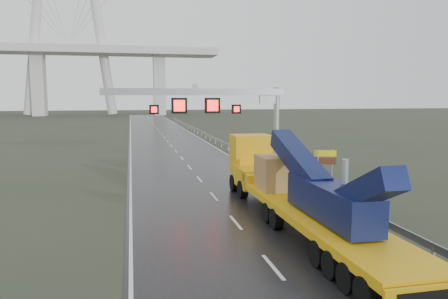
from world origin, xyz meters
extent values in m
plane|color=#2C3424|center=(0.00, 0.00, 0.00)|extent=(400.00, 400.00, 0.00)
cube|color=black|center=(0.00, 40.00, 0.01)|extent=(11.00, 200.00, 0.02)
cube|color=silver|center=(6.90, 18.00, 0.15)|extent=(1.20, 1.20, 0.30)
cylinder|color=#93979B|center=(6.90, 18.00, 3.60)|extent=(0.48, 0.48, 7.20)
cube|color=#93979B|center=(0.00, 18.00, 6.80)|extent=(14.80, 0.55, 0.55)
cube|color=#93979B|center=(6.10, 18.00, 6.30)|extent=(1.40, 0.35, 0.90)
cube|color=#93979B|center=(0.00, 18.00, 7.25)|extent=(0.35, 0.35, 0.35)
cube|color=black|center=(-1.30, 17.95, 5.70)|extent=(1.25, 0.25, 1.25)
cube|color=#FF0C0C|center=(-1.30, 17.81, 5.70)|extent=(0.90, 0.02, 0.90)
cube|color=black|center=(1.40, 17.95, 5.70)|extent=(1.25, 0.25, 1.25)
cube|color=#FF0C0C|center=(1.40, 17.81, 5.70)|extent=(0.90, 0.02, 0.90)
cube|color=black|center=(-3.30, 17.95, 5.40)|extent=(0.75, 0.25, 0.75)
cube|color=#FF0C0C|center=(-3.30, 17.81, 5.40)|extent=(0.54, 0.02, 0.54)
cube|color=black|center=(3.40, 17.95, 5.40)|extent=(0.75, 0.25, 0.75)
cube|color=#FF0C0C|center=(3.40, 17.81, 5.40)|extent=(0.54, 0.02, 0.54)
cube|color=silver|center=(-35.00, 140.00, 10.50)|extent=(4.00, 6.00, 21.00)
cube|color=silver|center=(5.00, 140.00, 10.50)|extent=(4.00, 6.00, 21.00)
cube|color=#CE8F0B|center=(2.98, 0.51, 1.08)|extent=(3.00, 14.47, 0.36)
cube|color=#CE8F0B|center=(3.03, -6.87, 0.88)|extent=(2.99, 0.15, 0.57)
cube|color=black|center=(3.03, -6.94, 0.88)|extent=(2.27, 0.04, 0.31)
cube|color=#CE8F0B|center=(2.92, 8.15, 1.50)|extent=(2.69, 1.26, 0.52)
cube|color=#CE8F0B|center=(2.91, 9.80, 1.24)|extent=(2.71, 3.12, 1.24)
cube|color=#CE8F0B|center=(2.89, 11.65, 2.48)|extent=(2.60, 2.08, 2.68)
cube|color=black|center=(2.89, 12.71, 2.79)|extent=(2.37, 0.07, 1.24)
cube|color=#0D1C3E|center=(2.99, -0.52, 2.06)|extent=(1.49, 6.20, 1.44)
cube|color=#0D1C3E|center=(2.96, 3.09, 3.30)|extent=(1.07, 5.69, 2.64)
cube|color=#0D1C3E|center=(3.00, -3.10, 2.99)|extent=(0.96, 4.10, 2.49)
cylinder|color=#93979B|center=(3.60, -0.52, 2.99)|extent=(0.31, 0.31, 1.65)
cube|color=#AE804E|center=(2.94, 5.88, 2.19)|extent=(2.29, 2.29, 1.86)
cylinder|color=black|center=(3.01, -4.14, 0.52)|extent=(3.00, 1.05, 1.03)
cylinder|color=black|center=(2.96, 3.09, 0.52)|extent=(3.00, 1.05, 1.03)
cylinder|color=black|center=(2.90, 11.45, 0.57)|extent=(2.79, 1.16, 1.14)
cylinder|color=#93979B|center=(7.93, 11.73, 1.32)|extent=(0.09, 0.09, 2.65)
cylinder|color=#93979B|center=(9.03, 11.73, 1.32)|extent=(0.09, 0.09, 2.65)
cube|color=yellow|center=(8.48, 11.73, 2.37)|extent=(1.49, 0.54, 0.44)
cube|color=#502517|center=(8.48, 11.73, 1.82)|extent=(1.49, 0.54, 0.50)
cube|color=red|center=(6.66, 16.64, 0.59)|extent=(0.77, 0.53, 1.19)
camera|label=1|loc=(-5.11, -17.07, 6.41)|focal=35.00mm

